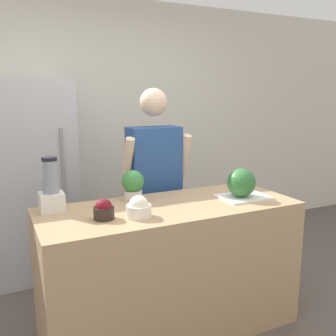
{
  "coord_description": "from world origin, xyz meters",
  "views": [
    {
      "loc": [
        -1.06,
        -1.82,
        1.64
      ],
      "look_at": [
        0.0,
        0.38,
        1.16
      ],
      "focal_mm": 40.0,
      "sensor_mm": 36.0,
      "label": 1
    }
  ],
  "objects": [
    {
      "name": "wall_back",
      "position": [
        0.0,
        2.02,
        1.3
      ],
      "size": [
        8.0,
        0.06,
        2.6
      ],
      "color": "silver",
      "rests_on": "ground_plane"
    },
    {
      "name": "bowl_cream",
      "position": [
        -0.28,
        0.21,
        0.96
      ],
      "size": [
        0.15,
        0.15,
        0.13
      ],
      "color": "white",
      "rests_on": "counter_island"
    },
    {
      "name": "blender",
      "position": [
        -0.73,
        0.56,
        1.05
      ],
      "size": [
        0.15,
        0.15,
        0.35
      ],
      "color": "silver",
      "rests_on": "counter_island"
    },
    {
      "name": "bowl_cherries",
      "position": [
        -0.48,
        0.27,
        0.96
      ],
      "size": [
        0.12,
        0.12,
        0.12
      ],
      "color": "#2D231E",
      "rests_on": "counter_island"
    },
    {
      "name": "watermelon",
      "position": [
        0.53,
        0.28,
        1.02
      ],
      "size": [
        0.2,
        0.2,
        0.2
      ],
      "color": "#2D6B33",
      "rests_on": "cutting_board"
    },
    {
      "name": "potted_plant",
      "position": [
        -0.18,
        0.58,
        1.02
      ],
      "size": [
        0.16,
        0.16,
        0.21
      ],
      "color": "beige",
      "rests_on": "counter_island"
    },
    {
      "name": "counter_island",
      "position": [
        0.0,
        0.34,
        0.45
      ],
      "size": [
        1.74,
        0.69,
        0.91
      ],
      "color": "tan",
      "rests_on": "ground_plane"
    },
    {
      "name": "cutting_board",
      "position": [
        0.56,
        0.29,
        0.91
      ],
      "size": [
        0.35,
        0.26,
        0.01
      ],
      "color": "white",
      "rests_on": "counter_island"
    },
    {
      "name": "refrigerator",
      "position": [
        -0.74,
        1.65,
        0.88
      ],
      "size": [
        0.72,
        0.66,
        1.76
      ],
      "color": "#B7B7BC",
      "rests_on": "ground_plane"
    },
    {
      "name": "person",
      "position": [
        0.13,
        0.91,
        0.87
      ],
      "size": [
        0.55,
        0.27,
        1.69
      ],
      "color": "#4C608C",
      "rests_on": "ground_plane"
    }
  ]
}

